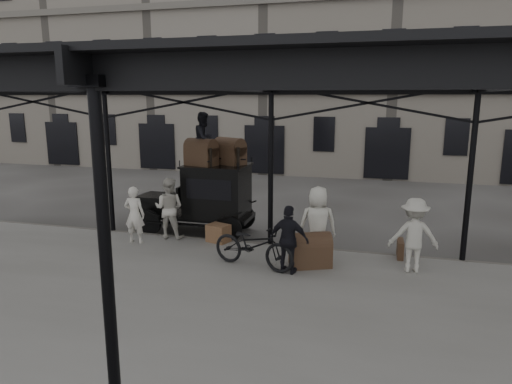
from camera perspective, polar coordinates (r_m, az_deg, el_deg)
ground at (r=11.15m, az=-0.64°, el=-10.32°), size 120.00×120.00×0.00m
platform at (r=9.38m, az=-4.09°, el=-14.31°), size 28.00×8.00×0.15m
canopy at (r=8.69m, az=-3.91°, el=14.42°), size 22.50×9.00×4.74m
building_frontage at (r=28.22m, az=9.82°, el=17.33°), size 64.00×8.00×14.00m
taxi at (r=14.21m, az=-6.06°, el=-0.42°), size 3.65×1.55×2.18m
porter_left at (r=13.24m, az=-14.94°, el=-2.76°), size 0.62×0.43×1.62m
porter_midleft at (r=13.47m, az=-10.82°, el=-1.99°), size 0.91×0.74×1.77m
porter_centre at (r=11.41m, az=7.72°, el=-4.03°), size 1.06×0.82×1.91m
porter_official at (r=10.62m, az=4.13°, el=-5.98°), size 0.99×0.52×1.62m
porter_right at (r=11.30m, az=19.12°, el=-5.12°), size 1.20×0.77×1.77m
bicycle at (r=11.03m, az=-0.33°, el=-6.62°), size 2.26×1.26×1.12m
porter_roof at (r=13.87m, az=-6.49°, el=6.65°), size 0.74×0.87×1.58m
steamer_trunk_roof_near at (r=13.80m, az=-6.87°, el=4.72°), size 1.04×0.80×0.67m
steamer_trunk_roof_far at (r=13.96m, az=-3.31°, el=4.88°), size 1.08×0.92×0.68m
steamer_trunk_platform at (r=11.25m, az=6.81°, el=-7.47°), size 1.11×0.92×0.70m
wicker_hamper at (r=13.06m, az=-4.72°, el=-5.14°), size 0.72×0.62×0.50m
suitcase_upright at (r=12.36m, az=17.58°, el=-6.79°), size 0.16×0.60×0.45m
suitcase_flat at (r=11.30m, az=7.14°, el=-8.20°), size 0.60×0.42×0.40m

